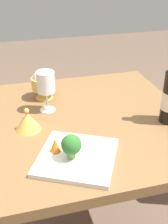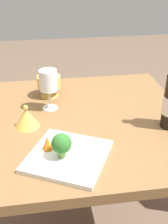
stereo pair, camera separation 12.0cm
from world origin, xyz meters
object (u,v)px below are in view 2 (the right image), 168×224
(rice_bowl_lid, at_px, (27,118))
(broccoli_floret, at_px, (62,144))
(rice_bowl, at_px, (49,81))
(serving_plate, at_px, (68,156))
(wine_glass, at_px, (48,81))
(carrot_garnish_left, at_px, (47,143))

(rice_bowl_lid, relative_size, broccoli_floret, 1.17)
(rice_bowl, xyz_separation_m, rice_bowl_lid, (-0.10, -0.26, -0.04))
(broccoli_floret, bearing_deg, serving_plate, 21.04)
(wine_glass, height_order, broccoli_floret, wine_glass)
(wine_glass, distance_m, broccoli_floret, 0.38)
(rice_bowl_lid, height_order, carrot_garnish_left, rice_bowl_lid)
(rice_bowl, relative_size, serving_plate, 0.42)
(rice_bowl, height_order, serving_plate, rice_bowl)
(rice_bowl, distance_m, serving_plate, 0.50)
(wine_glass, bearing_deg, rice_bowl_lid, -126.00)
(rice_bowl_lid, distance_m, serving_plate, 0.27)
(rice_bowl_lid, relative_size, carrot_garnish_left, 1.93)
(wine_glass, height_order, carrot_garnish_left, wine_glass)
(broccoli_floret, relative_size, carrot_garnish_left, 1.66)
(rice_bowl_lid, height_order, broccoli_floret, broccoli_floret)
(broccoli_floret, bearing_deg, rice_bowl, 91.95)
(wine_glass, height_order, serving_plate, wine_glass)
(rice_bowl, distance_m, carrot_garnish_left, 0.45)
(carrot_garnish_left, bearing_deg, serving_plate, -31.61)
(serving_plate, bearing_deg, broccoli_floret, -158.96)
(rice_bowl_lid, bearing_deg, serving_plate, -58.83)
(serving_plate, distance_m, carrot_garnish_left, 0.08)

